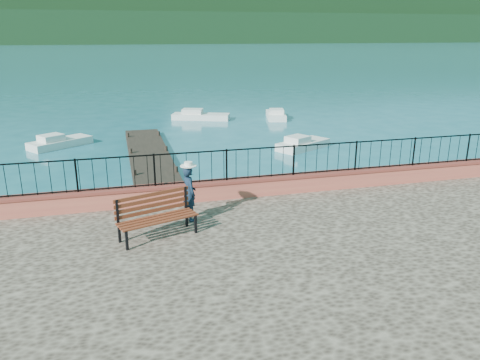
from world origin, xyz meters
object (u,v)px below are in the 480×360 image
boat_5 (276,113)px  boat_4 (201,114)px  boat_2 (303,142)px  park_bench (158,225)px  boat_3 (60,140)px  person (189,193)px

boat_5 → boat_4: bearing=94.7°
boat_2 → boat_4: same height
park_bench → boat_3: park_bench is taller
boat_3 → boat_4: bearing=-0.7°
park_bench → boat_4: bearing=58.8°
boat_3 → boat_5: same height
boat_2 → boat_5: bearing=50.8°
boat_4 → boat_5: (5.56, -0.95, 0.00)m
person → boat_2: 14.26m
park_bench → boat_3: bearing=85.2°
boat_3 → boat_2: bearing=-52.9°
park_bench → boat_2: bearing=35.6°
boat_2 → boat_3: same height
boat_4 → boat_5: 5.64m
boat_3 → boat_5: (14.82, 5.64, 0.00)m
boat_4 → park_bench: bearing=-82.1°
park_bench → person: person is taller
person → boat_4: person is taller
person → boat_4: (4.32, 22.14, -1.57)m
boat_2 → boat_3: bearing=134.2°
boat_4 → boat_5: size_ratio=1.26×
person → boat_3: (-4.94, 15.55, -1.57)m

